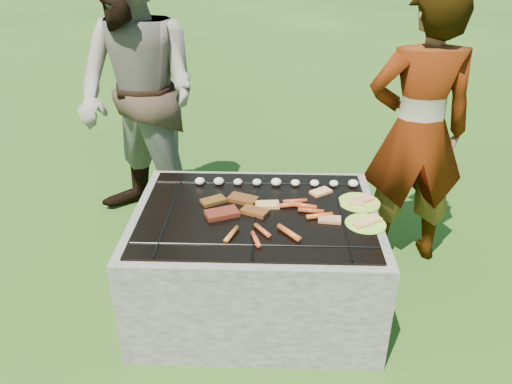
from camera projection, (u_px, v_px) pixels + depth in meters
lawn at (256, 301)px, 2.92m from camera, size 60.00×60.00×0.00m
fire_pit at (256, 262)px, 2.79m from camera, size 1.30×1.00×0.62m
mushrooms at (274, 182)px, 2.89m from camera, size 0.95×0.06×0.04m
pork_slabs at (233, 207)px, 2.65m from camera, size 0.38×0.31×0.02m
sausages at (287, 219)px, 2.54m from camera, size 0.55×0.47×0.03m
bread_on_grate at (302, 205)px, 2.68m from camera, size 0.45×0.40×0.02m
plate_far at (359, 203)px, 2.72m from camera, size 0.30×0.30×0.03m
plate_near at (366, 224)px, 2.52m from camera, size 0.25×0.25×0.03m
cook at (417, 132)px, 2.97m from camera, size 0.63×0.42×1.72m
bystander at (139, 96)px, 3.27m from camera, size 1.18×1.12×1.92m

